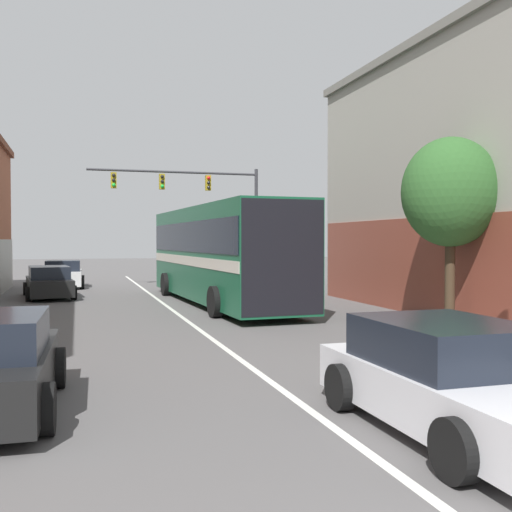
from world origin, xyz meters
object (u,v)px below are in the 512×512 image
at_px(parked_car_left_near, 63,275).
at_px(bus, 220,250).
at_px(parked_car_left_far, 49,283).
at_px(traffic_signal_gantry, 201,197).
at_px(street_tree_near, 451,193).
at_px(hatchback_foreground, 452,379).

bearing_deg(parked_car_left_near, bus, -148.33).
distance_m(parked_car_left_near, parked_car_left_far, 5.49).
relative_size(bus, traffic_signal_gantry, 1.45).
height_order(bus, street_tree_near, street_tree_near).
bearing_deg(street_tree_near, parked_car_left_near, 120.87).
height_order(bus, parked_car_left_near, bus).
bearing_deg(hatchback_foreground, parked_car_left_near, 11.27).
bearing_deg(hatchback_foreground, street_tree_near, -34.70).
xyz_separation_m(bus, traffic_signal_gantry, (1.06, 8.82, 2.68)).
bearing_deg(parked_car_left_far, bus, -130.92).
xyz_separation_m(hatchback_foreground, parked_car_left_far, (-5.71, 20.28, -0.02)).
bearing_deg(bus, traffic_signal_gantry, -9.79).
xyz_separation_m(parked_car_left_far, street_tree_near, (11.13, -12.37, 3.12)).
xyz_separation_m(bus, parked_car_left_far, (-6.41, 4.43, -1.42)).
distance_m(hatchback_foreground, parked_car_left_near, 26.28).
bearing_deg(street_tree_near, traffic_signal_gantry, 102.32).
distance_m(bus, hatchback_foreground, 15.92).
bearing_deg(traffic_signal_gantry, hatchback_foreground, -94.09).
xyz_separation_m(parked_car_left_near, street_tree_near, (10.67, -17.84, 3.09)).
height_order(bus, parked_car_left_far, bus).
bearing_deg(parked_car_left_far, street_tree_near, -144.25).
bearing_deg(parked_car_left_near, traffic_signal_gantry, -98.07).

